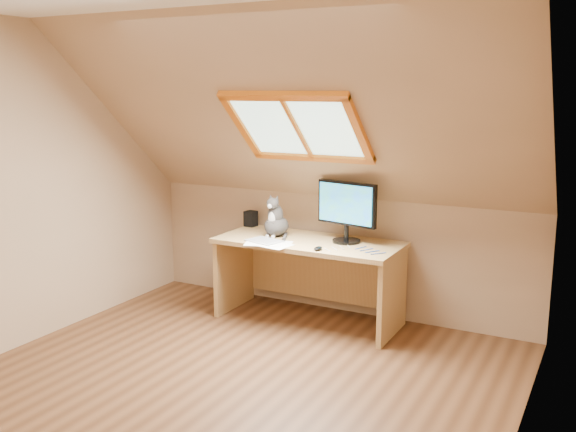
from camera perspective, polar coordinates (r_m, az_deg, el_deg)
The scene contains 10 objects.
ground at distance 4.29m, azimuth -5.72°, elevation -15.11°, with size 3.50×3.50×0.00m, color brown.
room_shell at distance 3.79m, azimuth -6.92°, elevation 4.07°, with size 3.52×3.52×2.41m.
desk at distance 5.33m, azimuth 2.15°, elevation -4.28°, with size 1.50×0.66×0.69m.
monitor at distance 5.11m, azimuth 5.24°, elevation 0.73°, with size 0.53×0.23×0.49m.
cat at distance 5.34m, azimuth -1.09°, elevation -0.45°, with size 0.21×0.25×0.36m.
desk_speaker at distance 5.74m, azimuth -3.32°, elevation -0.24°, with size 0.09×0.09×0.14m, color black.
graphics_tablet at distance 5.17m, azimuth -2.13°, elevation -2.24°, with size 0.27×0.20×0.01m, color #B2B2B7.
mouse at distance 4.90m, azimuth 2.69°, elevation -2.89°, with size 0.05×0.09×0.03m, color black.
papers at distance 5.08m, azimuth -1.29°, elevation -2.53°, with size 0.35×0.30×0.01m.
cables at distance 4.93m, azimuth 6.14°, elevation -2.99°, with size 0.51×0.26×0.01m.
Camera 1 is at (2.15, -3.19, 1.90)m, focal length 40.00 mm.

